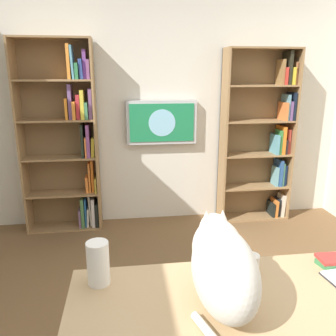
# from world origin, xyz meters

# --- Properties ---
(wall_back) EXTENTS (4.52, 0.06, 2.70)m
(wall_back) POSITION_xyz_m (0.00, -2.23, 1.35)
(wall_back) COLOR silver
(wall_back) RESTS_ON ground
(bookshelf_left) EXTENTS (0.85, 0.28, 2.03)m
(bookshelf_left) POSITION_xyz_m (-1.24, -2.07, 1.01)
(bookshelf_left) COLOR #937047
(bookshelf_left) RESTS_ON ground
(bookshelf_right) EXTENTS (0.82, 0.28, 2.11)m
(bookshelf_right) POSITION_xyz_m (1.04, -2.06, 1.05)
(bookshelf_right) COLOR #937047
(bookshelf_right) RESTS_ON ground
(wall_mounted_tv) EXTENTS (0.81, 0.07, 0.51)m
(wall_mounted_tv) POSITION_xyz_m (-0.01, -2.15, 1.20)
(wall_mounted_tv) COLOR #B7B7BC
(desk) EXTENTS (1.69, 0.66, 0.74)m
(desk) POSITION_xyz_m (-0.12, 0.47, 0.64)
(desk) COLOR tan
(desk) RESTS_ON ground
(cat) EXTENTS (0.29, 0.65, 0.40)m
(cat) POSITION_xyz_m (0.02, 0.48, 0.94)
(cat) COLOR silver
(cat) RESTS_ON desk
(paper_towel_roll) EXTENTS (0.11, 0.11, 0.22)m
(paper_towel_roll) POSITION_xyz_m (0.58, 0.25, 0.85)
(paper_towel_roll) COLOR white
(paper_towel_roll) RESTS_ON desk
(coffee_mug) EXTENTS (0.08, 0.08, 0.10)m
(coffee_mug) POSITION_xyz_m (-0.21, 0.25, 0.79)
(coffee_mug) COLOR white
(coffee_mug) RESTS_ON desk
(desk_book_stack) EXTENTS (0.21, 0.14, 0.05)m
(desk_book_stack) POSITION_xyz_m (-0.69, 0.25, 0.76)
(desk_book_stack) COLOR #387A47
(desk_book_stack) RESTS_ON desk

